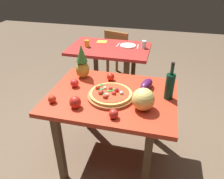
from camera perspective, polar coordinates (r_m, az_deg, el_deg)
The scene contains 21 objects.
ground_plane at distance 2.44m, azimuth -0.00°, elevation -16.82°, with size 10.00×10.00×0.00m, color brown.
display_table at distance 2.00m, azimuth -0.00°, elevation -3.79°, with size 1.13×0.86×0.77m.
background_table at distance 3.08m, azimuth -0.68°, elevation 8.93°, with size 1.09×0.71×0.77m.
dining_chair at distance 3.67m, azimuth 1.82°, elevation 9.75°, with size 0.49×0.49×0.85m.
pizza_board at distance 1.89m, azimuth -0.36°, elevation -1.73°, with size 0.40×0.40×0.03m, color #955E31.
pizza at distance 1.88m, azimuth -0.46°, elevation -1.02°, with size 0.37×0.37×0.06m.
wine_bottle at distance 1.89m, azimuth 14.87°, elevation 0.99°, with size 0.08×0.08×0.33m.
pineapple_left at distance 2.18m, azimuth -7.81°, elevation 6.80°, with size 0.14×0.14×0.34m.
melon at distance 1.73m, azimuth 8.18°, elevation -2.53°, with size 0.18×0.18×0.18m, color #E8CE6A.
bell_pepper at distance 1.78m, azimuth -9.61°, elevation -3.32°, with size 0.10×0.10×0.11m, color red.
eggplant at distance 2.03m, azimuth 9.01°, elevation 1.26°, with size 0.20×0.09×0.09m, color #50194B.
tomato_beside_pepper at distance 1.65m, azimuth 0.41°, elevation -6.37°, with size 0.07×0.07×0.07m, color red.
tomato_at_corner at distance 2.15m, azimuth -0.39°, elevation 3.35°, with size 0.08×0.08×0.08m, color red.
tomato_by_bottle at distance 2.07m, azimuth -9.80°, elevation 1.68°, with size 0.08×0.08×0.08m, color red.
tomato_near_board at distance 1.88m, azimuth -15.42°, elevation -2.44°, with size 0.07×0.07×0.07m, color red.
drinking_glass_juice at distance 3.07m, azimuth -6.58°, elevation 11.89°, with size 0.07×0.07×0.09m, color gold.
drinking_glass_water at distance 3.03m, azimuth 8.33°, elevation 11.59°, with size 0.07×0.07×0.10m, color silver.
dinner_plate at distance 3.09m, azimuth 4.17°, elevation 11.39°, with size 0.22×0.22×0.02m, color white.
fork_utensil at distance 3.11m, azimuth 1.58°, elevation 11.55°, with size 0.02×0.18×0.01m, color silver.
knife_utensil at distance 3.07m, azimuth 6.79°, elevation 11.06°, with size 0.02×0.18×0.01m, color silver.
napkin_folded at distance 3.26m, azimuth -2.65°, elevation 12.38°, with size 0.14×0.12×0.01m, color yellow.
Camera 1 is at (0.39, -1.59, 1.80)m, focal length 34.94 mm.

